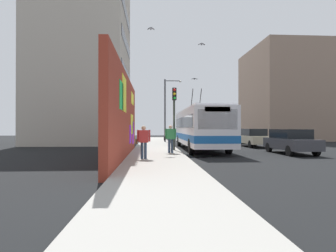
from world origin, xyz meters
The scene contains 16 objects.
ground_plane centered at (0.00, 0.00, 0.00)m, with size 80.00×80.00×0.00m, color black.
sidewalk_slab centered at (0.00, 1.60, 0.07)m, with size 48.00×3.20×0.15m, color #9E9B93.
graffiti_wall centered at (-4.58, 3.35, 2.27)m, with size 12.82×0.32×4.54m.
building_far_left centered at (10.20, 9.20, 9.49)m, with size 10.59×9.07×18.98m.
building_far_right centered at (17.54, -17.00, 6.35)m, with size 11.60×9.98×12.70m.
city_bus centered at (1.31, -1.80, 1.73)m, with size 11.53×2.69×4.87m.
parked_car_dark_gray centered at (-2.52, -7.00, 0.83)m, with size 4.26×1.84×1.58m.
parked_car_champagne centered at (3.95, -7.00, 0.83)m, with size 4.55×1.75×1.58m.
parked_car_black centered at (9.89, -7.00, 0.83)m, with size 4.13×1.92×1.58m.
parked_car_navy centered at (16.15, -7.00, 0.83)m, with size 4.76×1.75×1.58m.
pedestrian_at_curb centered at (-3.01, 0.75, 1.14)m, with size 0.23×0.75×1.68m.
pedestrian_near_wall centered at (-6.02, 2.28, 1.10)m, with size 0.22×0.73×1.62m.
traffic_light centered at (-1.00, 0.35, 3.01)m, with size 0.49×0.28×4.26m.
street_lamp centered at (9.92, 0.24, 4.05)m, with size 0.44×1.90×6.78m.
flying_pigeons centered at (2.71, -0.72, 7.85)m, with size 4.92×4.54×3.07m.
curbside_puddle centered at (-3.50, -0.60, 0.00)m, with size 2.16×2.16×0.00m, color black.
Camera 1 is at (-19.33, 1.87, 1.68)m, focal length 28.92 mm.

